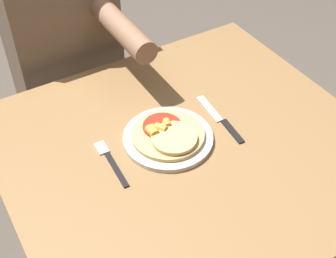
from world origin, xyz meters
The scene contains 6 objects.
dining_table centered at (0.00, 0.00, 0.61)m, with size 0.96×0.89×0.73m.
plate centered at (-0.04, 0.04, 0.74)m, with size 0.24×0.24×0.01m.
pizza centered at (-0.04, 0.04, 0.76)m, with size 0.20×0.20×0.04m.
fork centered at (-0.21, 0.05, 0.73)m, with size 0.03×0.18×0.00m.
knife centered at (0.13, 0.04, 0.73)m, with size 0.03×0.22×0.00m.
person_diner centered at (-0.10, 0.62, 0.71)m, with size 0.35×0.52×1.22m.
Camera 1 is at (-0.50, -0.73, 1.61)m, focal length 50.00 mm.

